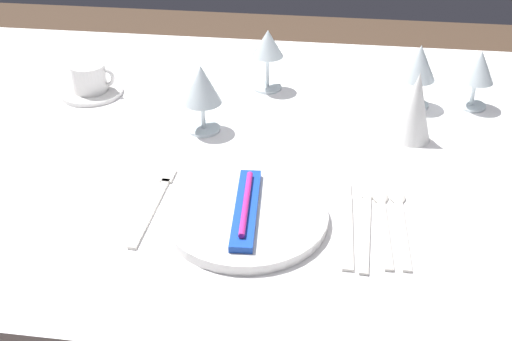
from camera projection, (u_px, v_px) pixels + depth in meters
name	position (u px, v px, depth m)	size (l,w,h in m)	color
dining_table	(273.00, 174.00, 1.25)	(1.80, 1.11, 0.74)	white
dinner_plate	(246.00, 216.00, 0.98)	(0.27, 0.27, 0.02)	white
toothbrush_package	(246.00, 207.00, 0.97)	(0.05, 0.21, 0.02)	blue
fork_outer	(155.00, 202.00, 1.02)	(0.02, 0.23, 0.00)	beige
dinner_knife	(347.00, 225.00, 0.97)	(0.02, 0.23, 0.00)	beige
spoon_soup	(366.00, 216.00, 0.99)	(0.03, 0.23, 0.01)	beige
spoon_dessert	(383.00, 217.00, 0.99)	(0.03, 0.21, 0.01)	beige
spoon_tea	(400.00, 217.00, 0.99)	(0.03, 0.21, 0.01)	beige
saucer_left	(91.00, 92.00, 1.38)	(0.14, 0.14, 0.01)	white
coffee_cup_left	(90.00, 78.00, 1.36)	(0.10, 0.08, 0.06)	white
wine_glass_centre	(202.00, 87.00, 1.19)	(0.08, 0.08, 0.14)	silver
wine_glass_left	(419.00, 65.00, 1.28)	(0.08, 0.08, 0.14)	silver
wine_glass_right	(268.00, 47.00, 1.35)	(0.07, 0.07, 0.14)	silver
wine_glass_far	(478.00, 69.00, 1.28)	(0.07, 0.07, 0.13)	silver
napkin_folded	(415.00, 107.00, 1.17)	(0.08, 0.08, 0.14)	white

